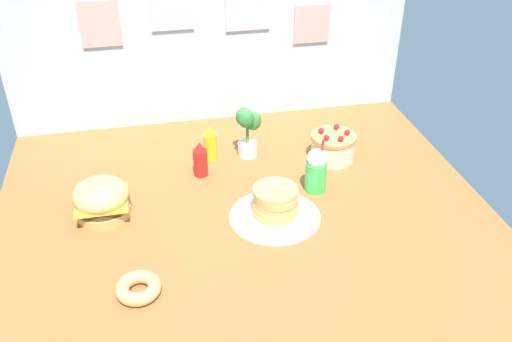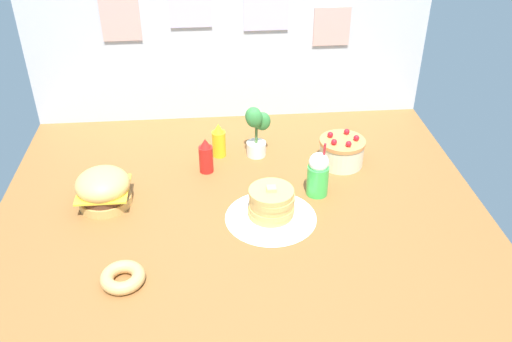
{
  "view_description": "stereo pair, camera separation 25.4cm",
  "coord_description": "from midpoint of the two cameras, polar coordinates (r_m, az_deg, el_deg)",
  "views": [
    {
      "loc": [
        -0.37,
        -1.97,
        1.53
      ],
      "look_at": [
        0.07,
        0.12,
        0.15
      ],
      "focal_mm": 38.92,
      "sensor_mm": 36.0,
      "label": 1
    },
    {
      "loc": [
        -0.12,
        -2.01,
        1.53
      ],
      "look_at": [
        0.07,
        0.12,
        0.15
      ],
      "focal_mm": 38.92,
      "sensor_mm": 36.0,
      "label": 2
    }
  ],
  "objects": [
    {
      "name": "burger",
      "position": [
        2.6,
        -12.75,
        -1.87
      ],
      "size": [
        0.25,
        0.25,
        0.18
      ],
      "color": "#DBA859",
      "rests_on": "ground_plane"
    },
    {
      "name": "pancake_stack",
      "position": [
        2.47,
        4.55,
        -3.62
      ],
      "size": [
        0.32,
        0.32,
        0.16
      ],
      "color": "white",
      "rests_on": "doily_mat"
    },
    {
      "name": "ketchup_bottle",
      "position": [
        2.77,
        -2.56,
        1.42
      ],
      "size": [
        0.07,
        0.07,
        0.19
      ],
      "color": "red",
      "rests_on": "ground_plane"
    },
    {
      "name": "donut_pink_glaze",
      "position": [
        2.2,
        -10.31,
        -10.81
      ],
      "size": [
        0.17,
        0.17,
        0.05
      ],
      "color": "tan",
      "rests_on": "ground_plane"
    },
    {
      "name": "doily_mat",
      "position": [
        2.5,
        4.45,
        -4.87
      ],
      "size": [
        0.41,
        0.41,
        0.0
      ],
      "primitive_type": "cylinder",
      "color": "white",
      "rests_on": "ground_plane"
    },
    {
      "name": "layer_cake",
      "position": [
        2.89,
        11.3,
        1.9
      ],
      "size": [
        0.23,
        0.23,
        0.17
      ],
      "color": "beige",
      "rests_on": "ground_plane"
    },
    {
      "name": "back_wall",
      "position": [
        3.17,
        -0.43,
        13.25
      ],
      "size": [
        2.24,
        0.04,
        0.92
      ],
      "color": "silver",
      "rests_on": "ground_plane"
    },
    {
      "name": "ground_plane",
      "position": [
        2.53,
        1.46,
        -4.67
      ],
      "size": [
        2.24,
        1.97,
        0.02
      ],
      "primitive_type": "cube",
      "color": "brown"
    },
    {
      "name": "potted_plant",
      "position": [
        2.88,
        2.59,
        4.22
      ],
      "size": [
        0.13,
        0.12,
        0.29
      ],
      "color": "white",
      "rests_on": "ground_plane"
    },
    {
      "name": "mustard_bottle",
      "position": [
        2.9,
        -1.34,
        3.01
      ],
      "size": [
        0.07,
        0.07,
        0.19
      ],
      "color": "yellow",
      "rests_on": "ground_plane"
    },
    {
      "name": "cream_soda_cup",
      "position": [
        2.62,
        9.17,
        -0.41
      ],
      "size": [
        0.1,
        0.1,
        0.28
      ],
      "color": "green",
      "rests_on": "ground_plane"
    }
  ]
}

